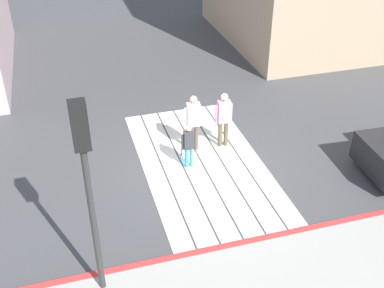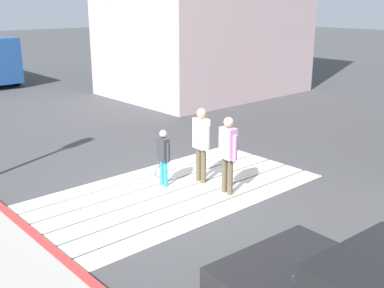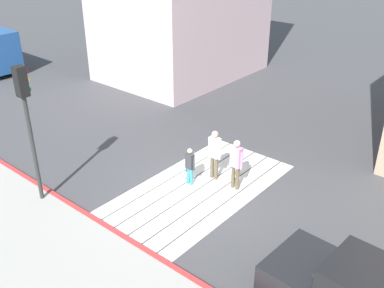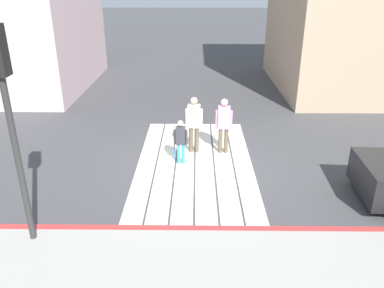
# 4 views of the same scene
# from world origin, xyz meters

# --- Properties ---
(ground_plane) EXTENTS (120.00, 120.00, 0.00)m
(ground_plane) POSITION_xyz_m (0.00, 0.00, 0.00)
(ground_plane) COLOR #424244
(crosswalk_stripes) EXTENTS (6.40, 3.25, 0.01)m
(crosswalk_stripes) POSITION_xyz_m (0.00, 0.00, 0.01)
(crosswalk_stripes) COLOR silver
(crosswalk_stripes) RESTS_ON ground
(curb_painted) EXTENTS (0.16, 40.00, 0.13)m
(curb_painted) POSITION_xyz_m (-3.25, 0.00, 0.07)
(curb_painted) COLOR #BC3333
(curb_painted) RESTS_ON ground
(traffic_light_corner) EXTENTS (0.39, 0.28, 4.24)m
(traffic_light_corner) POSITION_xyz_m (-3.58, 3.22, 3.04)
(traffic_light_corner) COLOR #2D2D2D
(traffic_light_corner) RESTS_ON ground
(pedestrian_adult_lead) EXTENTS (0.25, 0.50, 1.73)m
(pedestrian_adult_lead) POSITION_xyz_m (0.81, 0.03, 1.01)
(pedestrian_adult_lead) COLOR brown
(pedestrian_adult_lead) RESTS_ON ground
(pedestrian_adult_trailing) EXTENTS (0.23, 0.50, 1.70)m
(pedestrian_adult_trailing) POSITION_xyz_m (0.76, -0.85, 0.99)
(pedestrian_adult_trailing) COLOR brown
(pedestrian_adult_trailing) RESTS_ON ground
(pedestrian_child_with_racket) EXTENTS (0.28, 0.40, 1.30)m
(pedestrian_child_with_racket) POSITION_xyz_m (0.01, 0.41, 0.73)
(pedestrian_child_with_racket) COLOR teal
(pedestrian_child_with_racket) RESTS_ON ground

